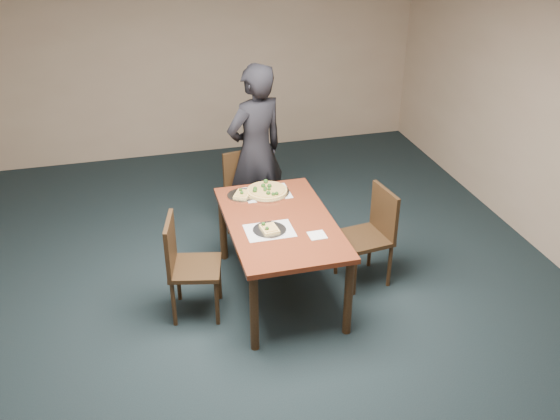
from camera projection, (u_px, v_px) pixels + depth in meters
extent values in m
plane|color=black|center=(265.00, 336.00, 5.16)|extent=(8.00, 8.00, 0.00)
plane|color=tan|center=(190.00, 49.00, 7.88)|extent=(6.00, 0.00, 6.00)
cube|color=#592111|center=(280.00, 223.00, 5.35)|extent=(0.90, 1.50, 0.04)
cylinder|color=black|center=(254.00, 313.00, 4.86)|extent=(0.07, 0.07, 0.70)
cylinder|color=black|center=(223.00, 227.00, 6.03)|extent=(0.07, 0.07, 0.70)
cylinder|color=black|center=(348.00, 298.00, 5.03)|extent=(0.07, 0.07, 0.70)
cylinder|color=black|center=(300.00, 217.00, 6.21)|extent=(0.07, 0.07, 0.70)
cube|color=black|center=(251.00, 199.00, 6.34)|extent=(0.50, 0.50, 0.04)
cylinder|color=black|center=(242.00, 231.00, 6.24)|extent=(0.04, 0.04, 0.43)
cylinder|color=black|center=(228.00, 215.00, 6.52)|extent=(0.04, 0.04, 0.43)
cylinder|color=black|center=(274.00, 223.00, 6.38)|extent=(0.04, 0.04, 0.43)
cylinder|color=black|center=(260.00, 208.00, 6.66)|extent=(0.04, 0.04, 0.43)
cube|color=black|center=(243.00, 170.00, 6.37)|extent=(0.42, 0.12, 0.44)
cube|color=black|center=(195.00, 268.00, 5.23)|extent=(0.50, 0.50, 0.04)
cylinder|color=black|center=(217.00, 303.00, 5.19)|extent=(0.04, 0.04, 0.43)
cylinder|color=black|center=(174.00, 304.00, 5.18)|extent=(0.04, 0.04, 0.43)
cylinder|color=black|center=(219.00, 278.00, 5.51)|extent=(0.04, 0.04, 0.43)
cylinder|color=black|center=(178.00, 279.00, 5.50)|extent=(0.04, 0.04, 0.43)
cube|color=black|center=(170.00, 244.00, 5.11)|extent=(0.13, 0.42, 0.44)
cube|color=black|center=(364.00, 238.00, 5.66)|extent=(0.47, 0.47, 0.04)
cylinder|color=black|center=(336.00, 254.00, 5.86)|extent=(0.04, 0.04, 0.43)
cylinder|color=black|center=(370.00, 247.00, 5.98)|extent=(0.04, 0.04, 0.43)
cylinder|color=black|center=(355.00, 274.00, 5.56)|extent=(0.04, 0.04, 0.43)
cylinder|color=black|center=(390.00, 266.00, 5.68)|extent=(0.04, 0.04, 0.43)
cube|color=black|center=(384.00, 211.00, 5.61)|extent=(0.09, 0.42, 0.44)
imported|color=black|center=(256.00, 152.00, 6.25)|extent=(0.78, 0.66, 1.81)
cube|color=white|center=(267.00, 193.00, 5.79)|extent=(0.42, 0.32, 0.00)
cube|color=white|center=(269.00, 231.00, 5.19)|extent=(0.40, 0.30, 0.00)
cylinder|color=silver|center=(267.00, 192.00, 5.79)|extent=(0.42, 0.42, 0.01)
cylinder|color=#D9A753|center=(267.00, 191.00, 5.78)|extent=(0.38, 0.38, 0.02)
cylinder|color=#F2E57E|center=(267.00, 189.00, 5.78)|extent=(0.33, 0.33, 0.01)
sphere|color=#1C3F13|center=(265.00, 189.00, 5.76)|extent=(0.04, 0.04, 0.04)
sphere|color=#1C3F13|center=(269.00, 189.00, 5.75)|extent=(0.03, 0.03, 0.03)
sphere|color=#1C3F13|center=(268.00, 193.00, 5.68)|extent=(0.04, 0.04, 0.04)
sphere|color=#1C3F13|center=(273.00, 194.00, 5.66)|extent=(0.03, 0.03, 0.03)
sphere|color=#1C3F13|center=(269.00, 186.00, 5.80)|extent=(0.04, 0.04, 0.04)
sphere|color=#1C3F13|center=(263.00, 186.00, 5.81)|extent=(0.04, 0.04, 0.04)
sphere|color=#1C3F13|center=(277.00, 194.00, 5.67)|extent=(0.04, 0.04, 0.04)
sphere|color=#1C3F13|center=(265.00, 190.00, 5.73)|extent=(0.03, 0.03, 0.03)
sphere|color=#1C3F13|center=(266.00, 182.00, 5.88)|extent=(0.03, 0.03, 0.03)
sphere|color=#1C3F13|center=(266.00, 181.00, 5.89)|extent=(0.04, 0.04, 0.04)
sphere|color=#1C3F13|center=(255.00, 188.00, 5.76)|extent=(0.04, 0.04, 0.04)
sphere|color=#1C3F13|center=(255.00, 191.00, 5.72)|extent=(0.04, 0.04, 0.04)
cylinder|color=silver|center=(269.00, 230.00, 5.18)|extent=(0.28, 0.28, 0.01)
cube|color=#D9A753|center=(269.00, 229.00, 5.18)|extent=(0.15, 0.18, 0.02)
cube|color=#F2E57E|center=(269.00, 227.00, 5.17)|extent=(0.11, 0.15, 0.01)
sphere|color=#1C3F13|center=(263.00, 224.00, 5.20)|extent=(0.03, 0.03, 0.03)
sphere|color=#1C3F13|center=(267.00, 228.00, 5.13)|extent=(0.03, 0.03, 0.03)
cylinder|color=silver|center=(242.00, 195.00, 5.74)|extent=(0.28, 0.28, 0.01)
cube|color=#D9A753|center=(242.00, 194.00, 5.73)|extent=(0.20, 0.21, 0.02)
cube|color=#F2E57E|center=(242.00, 193.00, 5.73)|extent=(0.15, 0.17, 0.01)
sphere|color=#1C3F13|center=(242.00, 193.00, 5.71)|extent=(0.03, 0.03, 0.03)
sphere|color=#1C3F13|center=(241.00, 190.00, 5.76)|extent=(0.03, 0.03, 0.03)
cube|color=white|center=(317.00, 235.00, 5.12)|extent=(0.14, 0.14, 0.01)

